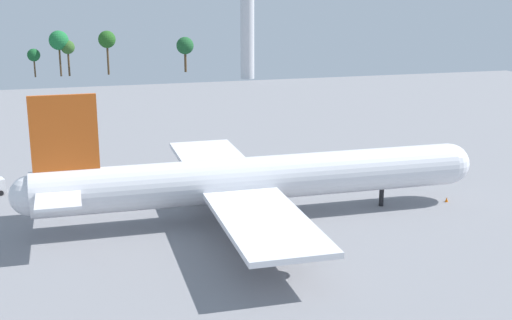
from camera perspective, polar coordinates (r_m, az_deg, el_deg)
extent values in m
plane|color=gray|center=(99.40, 0.00, -4.74)|extent=(267.48, 267.48, 0.00)
cylinder|color=silver|center=(97.63, 0.00, -1.53)|extent=(61.18, 6.22, 6.22)
sphere|color=silver|center=(109.46, 15.64, -0.29)|extent=(6.10, 6.10, 6.10)
sphere|color=silver|center=(94.62, -18.19, -2.82)|extent=(5.29, 5.29, 5.29)
cube|color=#D85919|center=(92.43, -15.56, 2.17)|extent=(8.56, 0.50, 9.95)
cube|color=silver|center=(89.44, -16.02, -3.03)|extent=(5.51, 9.33, 0.36)
cube|color=silver|center=(98.97, -16.00, -1.33)|extent=(5.51, 9.33, 0.36)
cube|color=silver|center=(83.68, 0.64, -5.01)|extent=(10.40, 25.63, 0.70)
cube|color=silver|center=(110.95, -3.53, -0.06)|extent=(10.40, 25.63, 0.70)
cylinder|color=gray|center=(87.97, 0.57, -5.15)|extent=(4.98, 2.61, 2.61)
cylinder|color=gray|center=(79.50, 2.46, -7.39)|extent=(4.98, 2.61, 2.61)
cylinder|color=gray|center=(107.97, -2.57, -1.37)|extent=(4.98, 2.61, 2.61)
cylinder|color=gray|center=(116.91, -3.61, -0.13)|extent=(4.98, 2.61, 2.61)
cylinder|color=black|center=(105.58, 10.32, -3.04)|extent=(0.70, 0.70, 2.68)
cylinder|color=black|center=(95.10, -1.24, -4.80)|extent=(0.70, 0.70, 2.68)
cylinder|color=black|center=(101.40, -2.18, -3.55)|extent=(0.70, 0.70, 2.68)
cube|color=silver|center=(105.92, -15.85, -3.28)|extent=(2.60, 2.65, 2.01)
cube|color=#2D5193|center=(108.10, -15.06, -3.11)|extent=(3.30, 3.69, 1.13)
cylinder|color=black|center=(106.78, -16.25, -3.73)|extent=(0.67, 0.81, 0.79)
cylinder|color=black|center=(105.69, -15.36, -3.86)|extent=(0.67, 0.81, 0.79)
cylinder|color=black|center=(109.30, -15.30, -3.24)|extent=(0.67, 0.81, 0.79)
cylinder|color=black|center=(108.24, -14.42, -3.35)|extent=(0.67, 0.81, 0.79)
cube|color=#333338|center=(126.80, 10.72, 0.03)|extent=(1.90, 2.06, 2.08)
cube|color=#4C8C4C|center=(129.18, 10.25, 0.17)|extent=(1.94, 3.25, 1.40)
cylinder|color=black|center=(126.65, 10.28, -0.45)|extent=(0.31, 0.97, 0.97)
cylinder|color=black|center=(127.45, 11.11, -0.40)|extent=(0.31, 0.97, 0.97)
cylinder|color=black|center=(129.50, 9.72, -0.09)|extent=(0.31, 0.97, 0.97)
cylinder|color=black|center=(130.29, 10.53, -0.04)|extent=(0.31, 0.97, 0.97)
cube|color=silver|center=(116.99, -20.41, -1.93)|extent=(1.96, 2.54, 2.10)
cylinder|color=black|center=(116.11, -20.31, -2.58)|extent=(0.86, 0.51, 0.81)
cone|color=orange|center=(109.92, 15.47, -3.17)|extent=(0.51, 0.51, 0.73)
cylinder|color=silver|center=(237.18, -0.72, 10.71)|extent=(4.68, 4.68, 33.05)
cylinder|color=#51381E|center=(253.53, -17.81, 7.24)|extent=(0.55, 0.55, 6.36)
sphere|color=#195829|center=(253.04, -17.89, 8.25)|extent=(4.41, 4.41, 4.41)
cylinder|color=#51381E|center=(253.07, -15.87, 7.85)|extent=(0.65, 0.65, 10.50)
sphere|color=#1F7237|center=(252.37, -15.98, 9.48)|extent=(6.76, 6.76, 6.76)
cylinder|color=#51381E|center=(253.17, -15.20, 7.68)|extent=(0.69, 0.69, 8.65)
sphere|color=#355F26|center=(252.58, -15.29, 8.98)|extent=(4.84, 4.84, 4.84)
cylinder|color=#51381E|center=(253.45, -12.13, 8.10)|extent=(0.73, 0.73, 10.65)
sphere|color=#255B1E|center=(252.77, -12.21, 9.71)|extent=(6.11, 6.11, 6.11)
cylinder|color=#51381E|center=(256.68, -5.85, 8.10)|extent=(0.89, 0.89, 7.73)
sphere|color=#1F572B|center=(256.09, -5.88, 9.38)|extent=(6.31, 6.31, 6.31)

